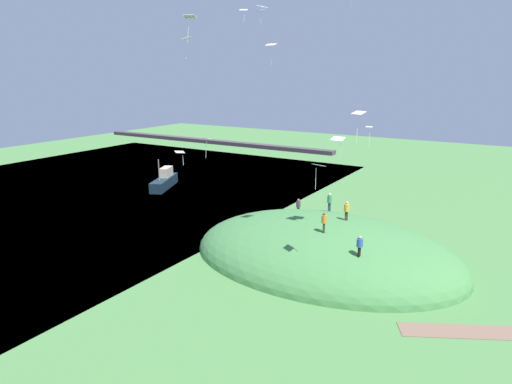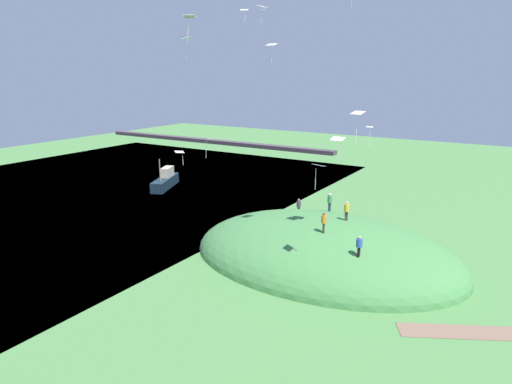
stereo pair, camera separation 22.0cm
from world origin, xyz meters
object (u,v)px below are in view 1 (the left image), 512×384
kite_10 (206,139)px  mooring_post (262,216)px  person_with_child (347,208)px  kite_12 (358,115)px  kite_4 (261,11)px  person_near_shore (298,205)px  kite_1 (271,46)px  kite_2 (244,10)px  kite_3 (369,129)px  boat_on_lake (164,181)px  kite_14 (190,18)px  kite_8 (262,7)px  kite_9 (180,152)px  person_on_hilltop (324,220)px  person_walking_path (360,244)px  kite_11 (319,166)px  kite_6 (187,39)px  kite_13 (338,140)px  person_watching_kites (330,200)px

kite_10 → mooring_post: kite_10 is taller
person_with_child → kite_12: (3.66, -8.83, 9.11)m
kite_4 → kite_12: bearing=-45.6°
person_near_shore → kite_1: (-5.29, 2.93, 16.90)m
kite_2 → kite_10: bearing=-69.4°
kite_3 → kite_10: kite_3 is taller
boat_on_lake → kite_14: size_ratio=3.67×
kite_3 → kite_12: 20.12m
kite_4 → kite_8: size_ratio=1.22×
kite_3 → kite_9: size_ratio=1.67×
person_on_hilltop → boat_on_lake: bearing=25.2°
kite_8 → mooring_post: size_ratio=1.34×
person_walking_path → kite_4: bearing=54.0°
person_on_hilltop → kite_3: kite_3 is taller
kite_8 → kite_10: size_ratio=0.68×
kite_10 → boat_on_lake: bearing=142.1°
person_on_hilltop → kite_10: bearing=50.1°
kite_2 → kite_12: size_ratio=0.74×
person_with_child → kite_12: size_ratio=0.86×
person_with_child → kite_11: size_ratio=0.80×
person_walking_path → kite_4: size_ratio=1.01×
kite_11 → person_on_hilltop: bearing=-40.6°
kite_6 → kite_9: kite_6 is taller
kite_13 → kite_9: bearing=-149.2°
kite_4 → kite_11: kite_4 is taller
person_with_child → kite_2: 29.51m
kite_11 → kite_13: size_ratio=1.19×
person_watching_kites → kite_13: (2.94, -6.00, 6.88)m
kite_2 → mooring_post: size_ratio=1.51×
kite_4 → kite_9: kite_4 is taller
person_near_shore → person_watching_kites: bearing=-108.0°
kite_10 → person_watching_kites: bearing=34.1°
kite_4 → kite_9: (4.14, -19.81, -13.09)m
person_with_child → kite_13: (0.01, -2.86, 6.51)m
boat_on_lake → kite_4: bearing=-118.3°
kite_1 → kite_8: kite_8 is taller
person_on_hilltop → kite_11: bearing=10.5°
kite_9 → kite_14: (-0.48, 2.46, 10.57)m
boat_on_lake → person_walking_path: 39.81m
kite_9 → mooring_post: size_ratio=1.24×
kite_2 → kite_3: kite_2 is taller
person_watching_kites → kite_2: (-15.89, 9.24, 19.44)m
kite_8 → kite_12: kite_8 is taller
kite_11 → person_with_child: bearing=60.7°
kite_11 → kite_4: bearing=135.7°
kite_4 → kite_14: (3.65, -17.36, -2.53)m
kite_4 → mooring_post: (3.08, -4.72, -22.78)m
kite_2 → kite_6: 22.09m
kite_11 → person_walking_path: bearing=-30.1°
person_watching_kites → kite_9: size_ratio=1.47×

